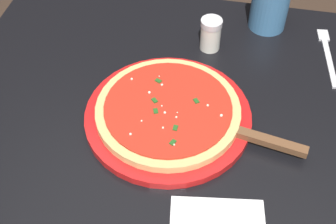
{
  "coord_description": "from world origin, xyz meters",
  "views": [
    {
      "loc": [
        0.06,
        -0.58,
        1.42
      ],
      "look_at": [
        -0.05,
        -0.01,
        0.77
      ],
      "focal_mm": 49.54,
      "sensor_mm": 36.0,
      "label": 1
    }
  ],
  "objects_px": {
    "fork": "(327,54)",
    "pizza": "(168,110)",
    "cup_tall_drink": "(270,7)",
    "parmesan_shaker": "(211,34)",
    "serving_plate": "(168,116)",
    "pizza_server": "(249,136)"
  },
  "relations": [
    {
      "from": "pizza",
      "to": "parmesan_shaker",
      "type": "distance_m",
      "value": 0.23
    },
    {
      "from": "fork",
      "to": "pizza",
      "type": "bearing_deg",
      "value": -140.6
    },
    {
      "from": "pizza",
      "to": "fork",
      "type": "relative_size",
      "value": 1.46
    },
    {
      "from": "pizza",
      "to": "parmesan_shaker",
      "type": "height_order",
      "value": "parmesan_shaker"
    },
    {
      "from": "pizza_server",
      "to": "parmesan_shaker",
      "type": "height_order",
      "value": "parmesan_shaker"
    },
    {
      "from": "pizza_server",
      "to": "parmesan_shaker",
      "type": "distance_m",
      "value": 0.27
    },
    {
      "from": "serving_plate",
      "to": "parmesan_shaker",
      "type": "bearing_deg",
      "value": 77.43
    },
    {
      "from": "pizza",
      "to": "parmesan_shaker",
      "type": "bearing_deg",
      "value": 77.43
    },
    {
      "from": "cup_tall_drink",
      "to": "fork",
      "type": "bearing_deg",
      "value": -29.42
    },
    {
      "from": "pizza_server",
      "to": "fork",
      "type": "relative_size",
      "value": 1.2
    },
    {
      "from": "pizza",
      "to": "pizza_server",
      "type": "bearing_deg",
      "value": -10.61
    },
    {
      "from": "cup_tall_drink",
      "to": "fork",
      "type": "xyz_separation_m",
      "value": [
        0.14,
        -0.08,
        -0.05
      ]
    },
    {
      "from": "cup_tall_drink",
      "to": "fork",
      "type": "distance_m",
      "value": 0.16
    },
    {
      "from": "cup_tall_drink",
      "to": "pizza",
      "type": "bearing_deg",
      "value": -117.14
    },
    {
      "from": "cup_tall_drink",
      "to": "parmesan_shaker",
      "type": "relative_size",
      "value": 1.38
    },
    {
      "from": "pizza_server",
      "to": "fork",
      "type": "height_order",
      "value": "pizza_server"
    },
    {
      "from": "serving_plate",
      "to": "pizza_server",
      "type": "height_order",
      "value": "pizza_server"
    },
    {
      "from": "pizza_server",
      "to": "cup_tall_drink",
      "type": "distance_m",
      "value": 0.36
    },
    {
      "from": "parmesan_shaker",
      "to": "pizza",
      "type": "bearing_deg",
      "value": -102.57
    },
    {
      "from": "cup_tall_drink",
      "to": "parmesan_shaker",
      "type": "bearing_deg",
      "value": -138.71
    },
    {
      "from": "serving_plate",
      "to": "pizza_server",
      "type": "relative_size",
      "value": 1.41
    },
    {
      "from": "cup_tall_drink",
      "to": "fork",
      "type": "height_order",
      "value": "cup_tall_drink"
    }
  ]
}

